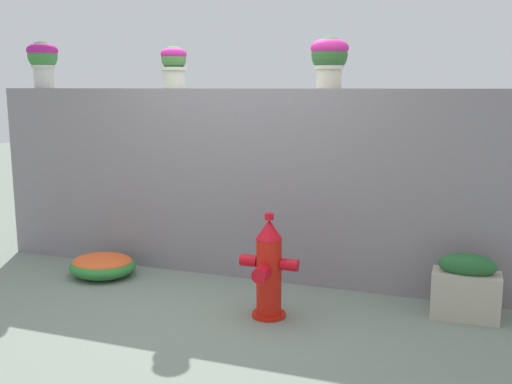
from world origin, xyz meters
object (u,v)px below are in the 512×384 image
potted_plant_0 (43,58)px  flower_bush_left (102,265)px  planter_box (466,288)px  fire_hydrant (269,270)px  potted_plant_2 (329,57)px  potted_plant_1 (174,64)px

potted_plant_0 → flower_bush_left: (1.03, -0.59, -1.95)m
planter_box → fire_hydrant: bearing=-161.1°
potted_plant_2 → fire_hydrant: 1.96m
fire_hydrant → planter_box: size_ratio=1.60×
flower_bush_left → potted_plant_0: bearing=150.0°
potted_plant_2 → potted_plant_1: bearing=-177.2°
fire_hydrant → flower_bush_left: (-1.80, 0.41, -0.27)m
planter_box → flower_bush_left: bearing=-178.5°
fire_hydrant → flower_bush_left: size_ratio=1.30×
potted_plant_1 → planter_box: bearing=-9.6°
flower_bush_left → potted_plant_2: bearing=17.2°
potted_plant_1 → planter_box: size_ratio=0.76×
potted_plant_0 → potted_plant_2: size_ratio=1.08×
potted_plant_0 → fire_hydrant: 3.44m
potted_plant_1 → fire_hydrant: bearing=-36.8°
potted_plant_2 → flower_bush_left: 2.84m
potted_plant_1 → planter_box: (2.72, -0.46, -1.74)m
potted_plant_2 → planter_box: bearing=-23.3°
potted_plant_1 → potted_plant_2: potted_plant_2 is taller
potted_plant_1 → fire_hydrant: (1.28, -0.95, -1.61)m
potted_plant_0 → potted_plant_2: potted_plant_0 is taller
fire_hydrant → flower_bush_left: bearing=167.2°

